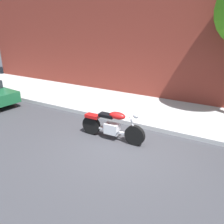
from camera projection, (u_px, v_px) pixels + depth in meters
ground_plane at (123, 148)px, 6.84m from camera, size 60.00×60.00×0.00m
sidewalk at (160, 112)px, 9.32m from camera, size 23.14×3.19×0.14m
building_facade at (182, 16)px, 9.56m from camera, size 23.14×0.50×7.23m
motorcycle at (112, 126)px, 7.19m from camera, size 2.12×0.70×1.11m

